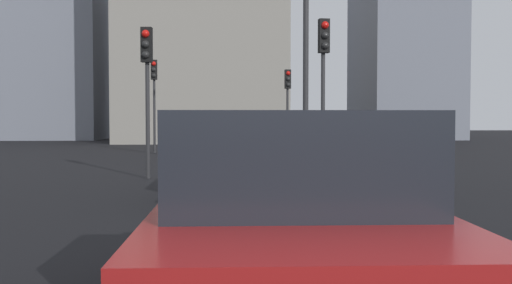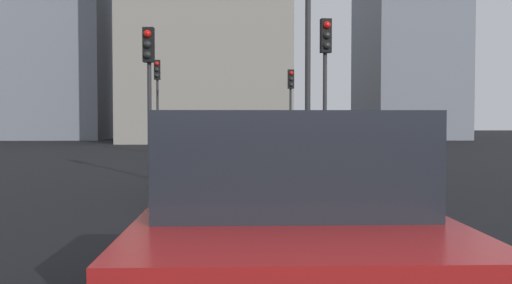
{
  "view_description": "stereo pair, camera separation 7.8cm",
  "coord_description": "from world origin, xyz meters",
  "px_view_note": "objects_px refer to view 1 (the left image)",
  "views": [
    {
      "loc": [
        -1.26,
        0.51,
        1.55
      ],
      "look_at": [
        8.38,
        -0.0,
        1.17
      ],
      "focal_mm": 41.13,
      "sensor_mm": 36.0,
      "label": 1
    },
    {
      "loc": [
        -1.27,
        0.43,
        1.55
      ],
      "look_at": [
        8.38,
        -0.0,
        1.17
      ],
      "focal_mm": 41.13,
      "sensor_mm": 36.0,
      "label": 2
    }
  ],
  "objects_px": {
    "traffic_light_near_left": "(147,70)",
    "traffic_light_far_left": "(154,86)",
    "traffic_light_far_right": "(288,93)",
    "car_red_second": "(289,225)",
    "street_lamp_kerbside": "(306,0)",
    "car_grey_lead": "(253,160)",
    "traffic_light_near_right": "(324,64)"
  },
  "relations": [
    {
      "from": "traffic_light_far_left",
      "to": "street_lamp_kerbside",
      "type": "xyz_separation_m",
      "value": [
        -10.27,
        -5.55,
        1.89
      ]
    },
    {
      "from": "traffic_light_far_left",
      "to": "traffic_light_far_right",
      "type": "height_order",
      "value": "traffic_light_far_left"
    },
    {
      "from": "car_red_second",
      "to": "traffic_light_far_right",
      "type": "relative_size",
      "value": 1.04
    },
    {
      "from": "traffic_light_near_left",
      "to": "traffic_light_near_right",
      "type": "height_order",
      "value": "traffic_light_near_right"
    },
    {
      "from": "car_grey_lead",
      "to": "car_red_second",
      "type": "bearing_deg",
      "value": -179.64
    },
    {
      "from": "traffic_light_far_left",
      "to": "traffic_light_far_right",
      "type": "distance_m",
      "value": 6.24
    },
    {
      "from": "street_lamp_kerbside",
      "to": "traffic_light_far_right",
      "type": "bearing_deg",
      "value": -3.44
    },
    {
      "from": "car_red_second",
      "to": "traffic_light_far_left",
      "type": "distance_m",
      "value": 23.17
    },
    {
      "from": "car_grey_lead",
      "to": "traffic_light_far_left",
      "type": "distance_m",
      "value": 16.06
    },
    {
      "from": "traffic_light_near_left",
      "to": "street_lamp_kerbside",
      "type": "xyz_separation_m",
      "value": [
        1.39,
        -4.34,
        2.12
      ]
    },
    {
      "from": "traffic_light_far_right",
      "to": "car_red_second",
      "type": "bearing_deg",
      "value": -11.69
    },
    {
      "from": "traffic_light_near_left",
      "to": "street_lamp_kerbside",
      "type": "distance_m",
      "value": 5.03
    },
    {
      "from": "traffic_light_far_right",
      "to": "street_lamp_kerbside",
      "type": "bearing_deg",
      "value": -9.02
    },
    {
      "from": "traffic_light_near_right",
      "to": "traffic_light_far_right",
      "type": "height_order",
      "value": "traffic_light_near_right"
    },
    {
      "from": "traffic_light_near_left",
      "to": "traffic_light_far_left",
      "type": "xyz_separation_m",
      "value": [
        11.66,
        1.21,
        0.23
      ]
    },
    {
      "from": "car_grey_lead",
      "to": "car_red_second",
      "type": "relative_size",
      "value": 1.17
    },
    {
      "from": "car_red_second",
      "to": "street_lamp_kerbside",
      "type": "distance_m",
      "value": 13.29
    },
    {
      "from": "traffic_light_near_left",
      "to": "car_grey_lead",
      "type": "bearing_deg",
      "value": 40.57
    },
    {
      "from": "car_red_second",
      "to": "traffic_light_near_left",
      "type": "xyz_separation_m",
      "value": [
        11.09,
        2.5,
        2.07
      ]
    },
    {
      "from": "car_red_second",
      "to": "traffic_light_near_left",
      "type": "relative_size",
      "value": 1.04
    },
    {
      "from": "traffic_light_near_left",
      "to": "traffic_light_far_left",
      "type": "height_order",
      "value": "traffic_light_far_left"
    },
    {
      "from": "car_red_second",
      "to": "traffic_light_far_left",
      "type": "relative_size",
      "value": 0.96
    },
    {
      "from": "car_red_second",
      "to": "traffic_light_far_right",
      "type": "height_order",
      "value": "traffic_light_far_right"
    },
    {
      "from": "car_grey_lead",
      "to": "traffic_light_near_right",
      "type": "height_order",
      "value": "traffic_light_near_right"
    },
    {
      "from": "car_grey_lead",
      "to": "traffic_light_near_right",
      "type": "xyz_separation_m",
      "value": [
        4.0,
        -2.09,
        2.29
      ]
    },
    {
      "from": "traffic_light_far_right",
      "to": "street_lamp_kerbside",
      "type": "height_order",
      "value": "street_lamp_kerbside"
    },
    {
      "from": "car_red_second",
      "to": "traffic_light_near_right",
      "type": "relative_size",
      "value": 0.96
    },
    {
      "from": "car_red_second",
      "to": "traffic_light_far_right",
      "type": "bearing_deg",
      "value": -5.44
    },
    {
      "from": "car_grey_lead",
      "to": "street_lamp_kerbside",
      "type": "relative_size",
      "value": 0.56
    },
    {
      "from": "traffic_light_near_right",
      "to": "street_lamp_kerbside",
      "type": "xyz_separation_m",
      "value": [
        1.16,
        0.32,
        1.92
      ]
    },
    {
      "from": "traffic_light_near_left",
      "to": "traffic_light_far_left",
      "type": "bearing_deg",
      "value": -167.83
    },
    {
      "from": "car_red_second",
      "to": "traffic_light_far_left",
      "type": "height_order",
      "value": "traffic_light_far_left"
    }
  ]
}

